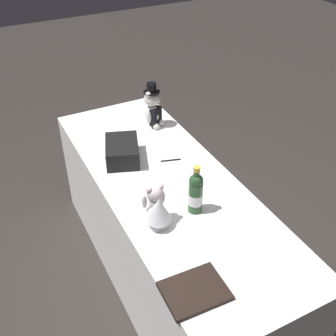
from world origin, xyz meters
The scene contains 8 objects.
ground_plane centered at (0.00, 0.00, 0.00)m, with size 12.00×12.00×0.00m, color #2D2826.
reception_table centered at (0.00, 0.00, 0.40)m, with size 2.04×0.73×0.79m, color white.
teddy_bear_groom centered at (-0.61, 0.20, 0.93)m, with size 0.14×0.13×0.31m.
teddy_bear_bride centered at (0.27, -0.20, 0.89)m, with size 0.21×0.17×0.23m.
champagne_bottle centered at (0.27, 0.02, 0.91)m, with size 0.08×0.08×0.28m.
signing_pen centered at (-0.18, 0.11, 0.80)m, with size 0.05×0.13×0.01m.
gift_case_black centered at (-0.33, -0.14, 0.85)m, with size 0.32×0.28×0.12m.
guestbook centered at (0.72, -0.24, 0.80)m, with size 0.21×0.27×0.02m, color black.
Camera 1 is at (1.66, -0.85, 2.26)m, focal length 44.53 mm.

